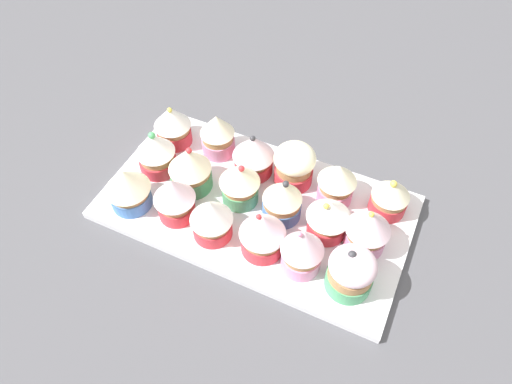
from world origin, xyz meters
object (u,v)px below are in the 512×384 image
Objects in this scene: cupcake_0 at (390,196)px; cupcake_2 at (294,165)px; cupcake_6 at (368,229)px; cupcake_15 at (211,218)px; cupcake_9 at (240,182)px; cupcake_14 at (263,233)px; baking_tray at (256,207)px; cupcake_16 at (174,197)px; cupcake_12 at (351,272)px; cupcake_13 at (302,249)px; cupcake_3 at (254,154)px; cupcake_17 at (128,187)px; cupcake_7 at (328,217)px; cupcake_1 at (337,182)px; cupcake_4 at (217,134)px; cupcake_10 at (190,168)px; cupcake_11 at (157,151)px; cupcake_5 at (173,125)px; cupcake_8 at (283,198)px.

cupcake_2 reaches higher than cupcake_0.
cupcake_0 is at bearing -177.21° from cupcake_2.
cupcake_15 is (19.68, 7.16, -0.04)cm from cupcake_6.
cupcake_14 is (-6.51, 6.48, 0.00)cm from cupcake_9.
baking_tray is 5.88× the size of cupcake_16.
baking_tray is at bearing -146.33° from cupcake_16.
cupcake_13 reaches higher than cupcake_12.
cupcake_3 reaches higher than cupcake_17.
cupcake_7 is 0.96× the size of cupcake_17.
cupcake_17 is at bearing 26.89° from cupcake_1.
cupcake_0 is 0.86× the size of cupcake_16.
cupcake_4 is 1.00× the size of cupcake_9.
cupcake_2 is (14.41, 0.70, 0.51)cm from cupcake_0.
cupcake_6 and cupcake_9 have the same top height.
cupcake_13 reaches higher than cupcake_6.
cupcake_3 and cupcake_4 have the same top height.
cupcake_10 reaches higher than cupcake_12.
cupcake_15 is 6.26cm from cupcake_16.
cupcake_10 reaches higher than cupcake_17.
cupcake_11 is 1.10× the size of cupcake_17.
cupcake_16 reaches higher than cupcake_9.
cupcake_11 is (19.85, 6.36, 0.15)cm from cupcake_2.
cupcake_6 is at bearing -90.56° from cupcake_12.
cupcake_0 is 0.87× the size of cupcake_6.
cupcake_11 is at bearing 12.24° from cupcake_1.
cupcake_5 is 1.04× the size of cupcake_17.
cupcake_11 is at bearing -0.85° from baking_tray.
cupcake_9 is (-0.64, 5.82, 0.05)cm from cupcake_3.
cupcake_9 is 0.94× the size of cupcake_10.
cupcake_7 is 27.61cm from cupcake_11.
cupcake_7 is at bearing -153.91° from cupcake_15.
cupcake_2 is at bearing -63.80° from cupcake_13.
cupcake_1 is at bearing -81.25° from cupcake_7.
cupcake_0 is 30.36cm from cupcake_16.
cupcake_16 is at bearing 92.14° from cupcake_4.
cupcake_1 is at bearing -91.29° from cupcake_13.
cupcake_10 reaches higher than cupcake_8.
cupcake_5 reaches higher than baking_tray.
cupcake_12 is 0.93× the size of cupcake_16.
cupcake_16 reaches higher than cupcake_17.
cupcake_16 reaches higher than cupcake_7.
cupcake_6 reaches higher than cupcake_2.
cupcake_8 is at bearing -154.38° from cupcake_16.
cupcake_2 is 24.26cm from cupcake_17.
cupcake_3 reaches higher than cupcake_2.
cupcake_13 is (6.61, -0.09, 0.72)cm from cupcake_12.
cupcake_2 is 6.38cm from cupcake_3.
cupcake_1 is 6.84cm from cupcake_2.
cupcake_9 is (13.46, -0.24, 0.35)cm from cupcake_7.
cupcake_15 is 0.95× the size of cupcake_16.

